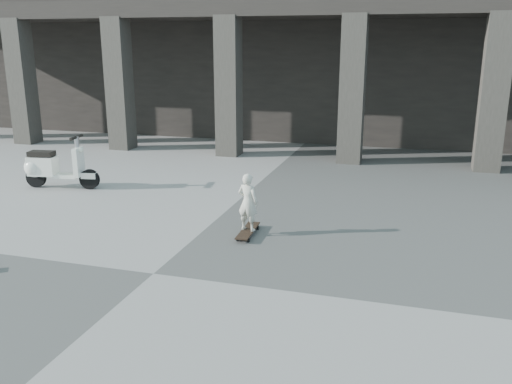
# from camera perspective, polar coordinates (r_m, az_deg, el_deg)

# --- Properties ---
(ground) EXTENTS (90.00, 90.00, 0.00)m
(ground) POSITION_cam_1_polar(r_m,az_deg,el_deg) (8.13, -10.74, -8.44)
(ground) COLOR #464644
(ground) RESTS_ON ground
(colonnade) EXTENTS (28.00, 8.82, 6.00)m
(colonnade) POSITION_cam_1_polar(r_m,az_deg,el_deg) (20.64, 6.94, 14.74)
(colonnade) COLOR black
(colonnade) RESTS_ON ground
(longboard) EXTENTS (0.26, 0.95, 0.09)m
(longboard) POSITION_cam_1_polar(r_m,az_deg,el_deg) (9.50, -0.86, -4.12)
(longboard) COLOR black
(longboard) RESTS_ON ground
(child) EXTENTS (0.41, 0.31, 1.02)m
(child) POSITION_cam_1_polar(r_m,az_deg,el_deg) (9.33, -0.87, -1.07)
(child) COLOR beige
(child) RESTS_ON longboard
(scooter) EXTENTS (1.76, 0.70, 1.23)m
(scooter) POSITION_cam_1_polar(r_m,az_deg,el_deg) (13.36, -20.96, 2.47)
(scooter) COLOR black
(scooter) RESTS_ON ground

